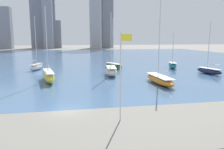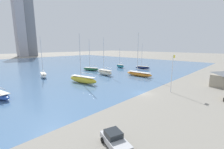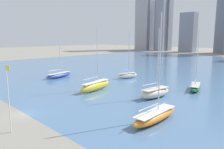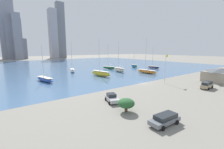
{
  "view_description": "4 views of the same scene",
  "coord_description": "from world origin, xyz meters",
  "px_view_note": "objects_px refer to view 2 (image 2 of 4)",
  "views": [
    {
      "loc": [
        0.77,
        -26.31,
        8.79
      ],
      "look_at": [
        7.79,
        11.81,
        2.29
      ],
      "focal_mm": 35.0,
      "sensor_mm": 36.0,
      "label": 1
    },
    {
      "loc": [
        -30.46,
        -18.65,
        11.35
      ],
      "look_at": [
        6.51,
        16.64,
        1.6
      ],
      "focal_mm": 24.0,
      "sensor_mm": 36.0,
      "label": 2
    },
    {
      "loc": [
        35.07,
        -14.44,
        12.72
      ],
      "look_at": [
        7.01,
        13.66,
        5.91
      ],
      "focal_mm": 35.0,
      "sensor_mm": 36.0,
      "label": 3
    },
    {
      "loc": [
        -37.4,
        -32.23,
        10.81
      ],
      "look_at": [
        -6.35,
        8.35,
        2.35
      ],
      "focal_mm": 24.0,
      "sensor_mm": 36.0,
      "label": 4
    }
  ],
  "objects_px": {
    "flag_pole": "(172,72)",
    "sailboat_white": "(43,75)",
    "sailboat_teal": "(120,66)",
    "sailboat_cream": "(105,72)",
    "sailboat_green": "(91,69)",
    "sailboat_orange": "(139,74)",
    "sailboat_navy": "(142,67)",
    "sailboat_yellow": "(83,79)",
    "parked_pickup_silver": "(115,140)"
  },
  "relations": [
    {
      "from": "sailboat_green",
      "to": "sailboat_teal",
      "type": "xyz_separation_m",
      "value": [
        16.8,
        -3.58,
        0.1
      ]
    },
    {
      "from": "flag_pole",
      "to": "sailboat_teal",
      "type": "height_order",
      "value": "sailboat_teal"
    },
    {
      "from": "flag_pole",
      "to": "sailboat_orange",
      "type": "xyz_separation_m",
      "value": [
        11.54,
        17.08,
        -4.22
      ]
    },
    {
      "from": "sailboat_navy",
      "to": "sailboat_orange",
      "type": "height_order",
      "value": "sailboat_orange"
    },
    {
      "from": "sailboat_white",
      "to": "parked_pickup_silver",
      "type": "distance_m",
      "value": 45.89
    },
    {
      "from": "sailboat_teal",
      "to": "sailboat_navy",
      "type": "distance_m",
      "value": 11.93
    },
    {
      "from": "sailboat_orange",
      "to": "sailboat_green",
      "type": "bearing_deg",
      "value": 98.45
    },
    {
      "from": "sailboat_yellow",
      "to": "parked_pickup_silver",
      "type": "bearing_deg",
      "value": -129.59
    },
    {
      "from": "flag_pole",
      "to": "sailboat_navy",
      "type": "distance_m",
      "value": 38.62
    },
    {
      "from": "flag_pole",
      "to": "sailboat_teal",
      "type": "xyz_separation_m",
      "value": [
        23.91,
        37.2,
        -4.19
      ]
    },
    {
      "from": "sailboat_orange",
      "to": "sailboat_yellow",
      "type": "distance_m",
      "value": 22.28
    },
    {
      "from": "sailboat_green",
      "to": "sailboat_orange",
      "type": "height_order",
      "value": "sailboat_orange"
    },
    {
      "from": "sailboat_white",
      "to": "sailboat_navy",
      "type": "distance_m",
      "value": 45.46
    },
    {
      "from": "sailboat_navy",
      "to": "sailboat_cream",
      "type": "relative_size",
      "value": 0.87
    },
    {
      "from": "sailboat_green",
      "to": "sailboat_navy",
      "type": "xyz_separation_m",
      "value": [
        21.06,
        -14.72,
        0.0
      ]
    },
    {
      "from": "parked_pickup_silver",
      "to": "flag_pole",
      "type": "bearing_deg",
      "value": 27.77
    },
    {
      "from": "sailboat_white",
      "to": "sailboat_navy",
      "type": "relative_size",
      "value": 1.16
    },
    {
      "from": "sailboat_teal",
      "to": "parked_pickup_silver",
      "type": "relative_size",
      "value": 2.11
    },
    {
      "from": "sailboat_cream",
      "to": "sailboat_yellow",
      "type": "bearing_deg",
      "value": -154.5
    },
    {
      "from": "sailboat_green",
      "to": "parked_pickup_silver",
      "type": "distance_m",
      "value": 54.91
    },
    {
      "from": "sailboat_green",
      "to": "sailboat_orange",
      "type": "bearing_deg",
      "value": -99.66
    },
    {
      "from": "flag_pole",
      "to": "sailboat_yellow",
      "type": "relative_size",
      "value": 0.62
    },
    {
      "from": "sailboat_green",
      "to": "sailboat_orange",
      "type": "relative_size",
      "value": 0.89
    },
    {
      "from": "flag_pole",
      "to": "sailboat_cream",
      "type": "relative_size",
      "value": 0.64
    },
    {
      "from": "sailboat_orange",
      "to": "sailboat_yellow",
      "type": "xyz_separation_m",
      "value": [
        -21.33,
        6.43,
        0.26
      ]
    },
    {
      "from": "sailboat_teal",
      "to": "sailboat_white",
      "type": "xyz_separation_m",
      "value": [
        -38.7,
        3.72,
        0.04
      ]
    },
    {
      "from": "sailboat_orange",
      "to": "parked_pickup_silver",
      "type": "height_order",
      "value": "sailboat_orange"
    },
    {
      "from": "flag_pole",
      "to": "sailboat_white",
      "type": "bearing_deg",
      "value": 109.87
    },
    {
      "from": "sailboat_teal",
      "to": "sailboat_orange",
      "type": "relative_size",
      "value": 0.62
    },
    {
      "from": "sailboat_white",
      "to": "parked_pickup_silver",
      "type": "bearing_deg",
      "value": -87.02
    },
    {
      "from": "sailboat_teal",
      "to": "parked_pickup_silver",
      "type": "bearing_deg",
      "value": -124.41
    },
    {
      "from": "flag_pole",
      "to": "sailboat_cream",
      "type": "distance_m",
      "value": 28.76
    },
    {
      "from": "sailboat_teal",
      "to": "sailboat_cream",
      "type": "height_order",
      "value": "sailboat_cream"
    },
    {
      "from": "sailboat_teal",
      "to": "parked_pickup_silver",
      "type": "distance_m",
      "value": 63.76
    },
    {
      "from": "sailboat_teal",
      "to": "sailboat_orange",
      "type": "distance_m",
      "value": 23.62
    },
    {
      "from": "sailboat_white",
      "to": "sailboat_navy",
      "type": "bearing_deg",
      "value": -3.39
    },
    {
      "from": "sailboat_teal",
      "to": "sailboat_cream",
      "type": "relative_size",
      "value": 0.69
    },
    {
      "from": "flag_pole",
      "to": "sailboat_teal",
      "type": "relative_size",
      "value": 0.93
    },
    {
      "from": "sailboat_white",
      "to": "sailboat_cream",
      "type": "height_order",
      "value": "sailboat_white"
    },
    {
      "from": "sailboat_navy",
      "to": "sailboat_yellow",
      "type": "xyz_separation_m",
      "value": [
        -37.97,
        -2.55,
        0.33
      ]
    },
    {
      "from": "sailboat_white",
      "to": "sailboat_cream",
      "type": "xyz_separation_m",
      "value": [
        18.82,
        -12.72,
        0.14
      ]
    },
    {
      "from": "sailboat_yellow",
      "to": "parked_pickup_silver",
      "type": "xyz_separation_m",
      "value": [
        -15.08,
        -27.36,
        -0.36
      ]
    },
    {
      "from": "sailboat_orange",
      "to": "sailboat_teal",
      "type": "bearing_deg",
      "value": 56.29
    },
    {
      "from": "flag_pole",
      "to": "sailboat_white",
      "type": "xyz_separation_m",
      "value": [
        -14.79,
        40.92,
        -4.15
      ]
    },
    {
      "from": "sailboat_white",
      "to": "sailboat_navy",
      "type": "height_order",
      "value": "sailboat_white"
    },
    {
      "from": "sailboat_navy",
      "to": "parked_pickup_silver",
      "type": "xyz_separation_m",
      "value": [
        -53.06,
        -29.91,
        -0.02
      ]
    },
    {
      "from": "parked_pickup_silver",
      "to": "sailboat_green",
      "type": "bearing_deg",
      "value": 73.32
    },
    {
      "from": "sailboat_navy",
      "to": "sailboat_green",
      "type": "bearing_deg",
      "value": 130.64
    },
    {
      "from": "sailboat_cream",
      "to": "parked_pickup_silver",
      "type": "distance_m",
      "value": 43.16
    },
    {
      "from": "flag_pole",
      "to": "sailboat_navy",
      "type": "bearing_deg",
      "value": 42.76
    }
  ]
}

